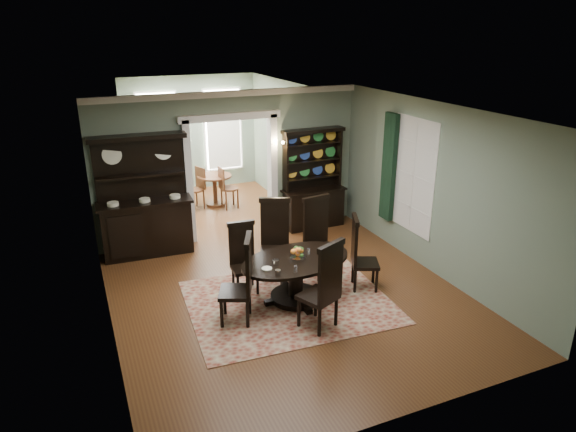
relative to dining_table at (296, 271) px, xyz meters
name	(u,v)px	position (x,y,z in m)	size (l,w,h in m)	color
room	(289,206)	(-0.07, 0.14, 1.07)	(5.51, 6.01, 3.01)	#593117
parlor	(200,140)	(-0.07, 5.62, 1.01)	(3.51, 3.50, 3.01)	#593117
doorway_trim	(231,160)	(-0.07, 3.09, 1.11)	(2.08, 0.25, 2.57)	silver
right_window	(401,172)	(2.62, 1.02, 1.09)	(0.15, 1.47, 2.12)	white
wall_sconce	(277,144)	(0.88, 2.94, 1.38)	(0.27, 0.21, 0.21)	#B48030
rug	(289,302)	(-0.14, -0.04, -0.50)	(3.15, 2.53, 0.01)	maroon
dining_table	(296,271)	(0.00, 0.00, 0.00)	(2.00, 1.95, 0.73)	black
centerpiece	(298,256)	(0.02, -0.03, 0.28)	(1.24, 0.80, 0.20)	silver
chair_far_left	(243,255)	(-0.66, 0.67, 0.12)	(0.47, 0.45, 1.19)	black
chair_far_mid	(275,236)	(0.04, 0.99, 0.23)	(0.67, 0.65, 1.40)	black
chair_far_right	(319,234)	(0.77, 0.74, 0.24)	(0.59, 0.57, 1.42)	black
chair_end_left	(243,278)	(-0.98, -0.28, 0.21)	(0.64, 0.65, 1.37)	black
chair_end_right	(359,252)	(1.13, -0.05, 0.16)	(0.60, 0.61, 1.28)	black
chair_near	(325,284)	(0.02, -0.95, 0.23)	(0.67, 0.66, 1.40)	black
sideboard	(145,214)	(-1.89, 2.82, 0.30)	(1.78, 0.70, 2.31)	black
welsh_dresser	(313,192)	(1.68, 2.86, 0.27)	(1.39, 0.54, 2.15)	black
parlor_table	(215,186)	(0.07, 5.02, -0.01)	(0.83, 0.83, 0.77)	#552D18
parlor_chair_left	(197,187)	(-0.37, 5.00, 0.03)	(0.47, 0.46, 1.00)	#552D18
parlor_chair_right	(226,187)	(0.28, 4.71, 0.04)	(0.44, 0.43, 1.02)	#552D18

